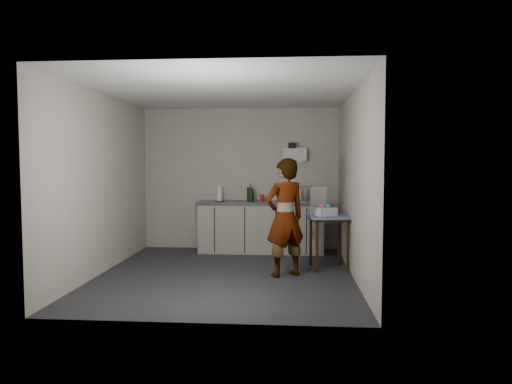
# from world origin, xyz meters

# --- Properties ---
(ground) EXTENTS (4.00, 4.00, 0.00)m
(ground) POSITION_xyz_m (0.00, 0.00, 0.00)
(ground) COLOR #2C2D31
(ground) RESTS_ON ground
(wall_back) EXTENTS (3.60, 0.02, 2.60)m
(wall_back) POSITION_xyz_m (0.00, 1.99, 1.30)
(wall_back) COLOR beige
(wall_back) RESTS_ON ground
(wall_right) EXTENTS (0.02, 4.00, 2.60)m
(wall_right) POSITION_xyz_m (1.79, 0.00, 1.30)
(wall_right) COLOR beige
(wall_right) RESTS_ON ground
(wall_left) EXTENTS (0.02, 4.00, 2.60)m
(wall_left) POSITION_xyz_m (-1.79, 0.00, 1.30)
(wall_left) COLOR beige
(wall_left) RESTS_ON ground
(ceiling) EXTENTS (3.60, 4.00, 0.01)m
(ceiling) POSITION_xyz_m (0.00, 0.00, 2.60)
(ceiling) COLOR white
(ceiling) RESTS_ON wall_back
(kitchen_counter) EXTENTS (2.24, 0.62, 0.91)m
(kitchen_counter) POSITION_xyz_m (0.40, 1.70, 0.43)
(kitchen_counter) COLOR black
(kitchen_counter) RESTS_ON ground
(wall_shelf) EXTENTS (0.42, 0.18, 0.37)m
(wall_shelf) POSITION_xyz_m (1.00, 1.92, 1.75)
(wall_shelf) COLOR white
(wall_shelf) RESTS_ON ground
(side_table) EXTENTS (0.71, 0.71, 0.81)m
(side_table) POSITION_xyz_m (1.50, 0.46, 0.70)
(side_table) COLOR #311E0B
(side_table) RESTS_ON ground
(standing_man) EXTENTS (0.73, 0.65, 1.66)m
(standing_man) POSITION_xyz_m (0.84, -0.03, 0.83)
(standing_man) COLOR #B2A593
(standing_man) RESTS_ON ground
(soap_bottle) EXTENTS (0.14, 0.14, 0.31)m
(soap_bottle) POSITION_xyz_m (0.22, 1.62, 1.06)
(soap_bottle) COLOR black
(soap_bottle) RESTS_ON kitchen_counter
(soda_can) EXTENTS (0.07, 0.07, 0.13)m
(soda_can) POSITION_xyz_m (0.42, 1.67, 0.97)
(soda_can) COLOR red
(soda_can) RESTS_ON kitchen_counter
(dark_bottle) EXTENTS (0.07, 0.07, 0.25)m
(dark_bottle) POSITION_xyz_m (0.18, 1.69, 1.04)
(dark_bottle) COLOR black
(dark_bottle) RESTS_ON kitchen_counter
(paper_towel) EXTENTS (0.15, 0.15, 0.27)m
(paper_towel) POSITION_xyz_m (-0.34, 1.61, 1.04)
(paper_towel) COLOR black
(paper_towel) RESTS_ON kitchen_counter
(dish_rack) EXTENTS (0.42, 0.31, 0.29)m
(dish_rack) POSITION_xyz_m (1.10, 1.71, 0.98)
(dish_rack) COLOR silver
(dish_rack) RESTS_ON kitchen_counter
(bakery_box) EXTENTS (0.42, 0.42, 0.42)m
(bakery_box) POSITION_xyz_m (1.42, 0.53, 0.90)
(bakery_box) COLOR white
(bakery_box) RESTS_ON side_table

